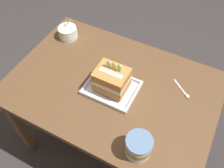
{
  "coord_description": "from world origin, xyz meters",
  "views": [
    {
      "loc": [
        0.38,
        -0.74,
        1.79
      ],
      "look_at": [
        0.0,
        -0.01,
        0.73
      ],
      "focal_mm": 39.21,
      "sensor_mm": 36.0,
      "label": 1
    }
  ],
  "objects_px": {
    "ice_cream_tub": "(139,146)",
    "foil_tray": "(112,88)",
    "birthday_cake": "(112,79)",
    "bowl_stack": "(68,32)",
    "serving_spoon_near_tray": "(185,93)"
  },
  "relations": [
    {
      "from": "ice_cream_tub",
      "to": "foil_tray",
      "type": "bearing_deg",
      "value": 135.93
    },
    {
      "from": "foil_tray",
      "to": "birthday_cake",
      "type": "distance_m",
      "value": 0.08
    },
    {
      "from": "bowl_stack",
      "to": "ice_cream_tub",
      "type": "bearing_deg",
      "value": -35.3
    },
    {
      "from": "foil_tray",
      "to": "serving_spoon_near_tray",
      "type": "relative_size",
      "value": 2.31
    },
    {
      "from": "foil_tray",
      "to": "bowl_stack",
      "type": "distance_m",
      "value": 0.52
    },
    {
      "from": "ice_cream_tub",
      "to": "serving_spoon_near_tray",
      "type": "distance_m",
      "value": 0.44
    },
    {
      "from": "foil_tray",
      "to": "ice_cream_tub",
      "type": "relative_size",
      "value": 2.29
    },
    {
      "from": "bowl_stack",
      "to": "ice_cream_tub",
      "type": "height_order",
      "value": "bowl_stack"
    },
    {
      "from": "foil_tray",
      "to": "ice_cream_tub",
      "type": "height_order",
      "value": "ice_cream_tub"
    },
    {
      "from": "bowl_stack",
      "to": "ice_cream_tub",
      "type": "relative_size",
      "value": 1.05
    },
    {
      "from": "foil_tray",
      "to": "serving_spoon_near_tray",
      "type": "height_order",
      "value": "foil_tray"
    },
    {
      "from": "bowl_stack",
      "to": "serving_spoon_near_tray",
      "type": "bearing_deg",
      "value": -6.23
    },
    {
      "from": "foil_tray",
      "to": "bowl_stack",
      "type": "height_order",
      "value": "bowl_stack"
    },
    {
      "from": "birthday_cake",
      "to": "ice_cream_tub",
      "type": "xyz_separation_m",
      "value": [
        0.27,
        -0.27,
        -0.03
      ]
    },
    {
      "from": "serving_spoon_near_tray",
      "to": "foil_tray",
      "type": "bearing_deg",
      "value": -156.38
    }
  ]
}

